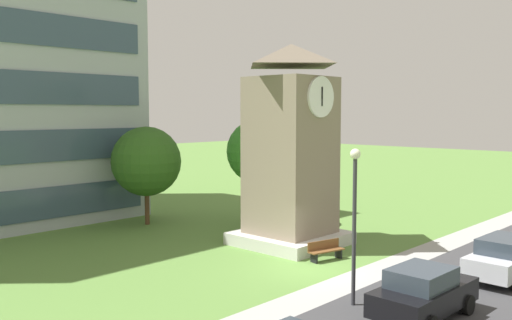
{
  "coord_description": "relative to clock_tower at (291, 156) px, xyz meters",
  "views": [
    {
      "loc": [
        -18.49,
        -14.16,
        6.66
      ],
      "look_at": [
        1.47,
        4.55,
        4.31
      ],
      "focal_mm": 39.0,
      "sensor_mm": 36.0,
      "label": 1
    }
  ],
  "objects": [
    {
      "name": "ground_plane",
      "position": [
        -2.95,
        -3.54,
        -4.47
      ],
      "size": [
        160.0,
        160.0,
        0.0
      ],
      "primitive_type": "plane",
      "color": "#567F38"
    },
    {
      "name": "street_lamp",
      "position": [
        -5.44,
        -7.33,
        -1.06
      ],
      "size": [
        0.36,
        0.36,
        5.44
      ],
      "color": "#333338",
      "rests_on": "ground"
    },
    {
      "name": "tree_streetside",
      "position": [
        -2.01,
        9.4,
        -0.7
      ],
      "size": [
        4.13,
        4.13,
        5.84
      ],
      "color": "#513823",
      "rests_on": "ground"
    },
    {
      "name": "tree_by_building",
      "position": [
        2.57,
        4.56,
        -0.11
      ],
      "size": [
        3.83,
        3.83,
        6.28
      ],
      "color": "#513823",
      "rests_on": "ground"
    },
    {
      "name": "parked_car_black",
      "position": [
        -4.95,
        -9.67,
        -3.61
      ],
      "size": [
        4.23,
        2.1,
        1.69
      ],
      "color": "black",
      "rests_on": "ground"
    },
    {
      "name": "parked_car_silver",
      "position": [
        1.45,
        -10.08,
        -3.6
      ],
      "size": [
        4.79,
        2.07,
        1.69
      ],
      "color": "silver",
      "rests_on": "ground"
    },
    {
      "name": "park_bench",
      "position": [
        -1.33,
        -3.16,
        -4.01
      ],
      "size": [
        1.86,
        0.9,
        0.88
      ],
      "color": "brown",
      "rests_on": "ground"
    },
    {
      "name": "kerb_strip",
      "position": [
        -2.95,
        -5.76,
        -4.46
      ],
      "size": [
        120.0,
        1.6,
        0.01
      ],
      "primitive_type": "cube",
      "color": "#9E9E99",
      "rests_on": "ground"
    },
    {
      "name": "street_asphalt",
      "position": [
        -2.95,
        -10.16,
        -4.46
      ],
      "size": [
        120.0,
        7.2,
        0.01
      ],
      "primitive_type": "cube",
      "color": "#38383A",
      "rests_on": "ground"
    },
    {
      "name": "clock_tower",
      "position": [
        0.0,
        0.0,
        0.0
      ],
      "size": [
        4.8,
        4.8,
        10.03
      ],
      "color": "gray",
      "rests_on": "ground"
    }
  ]
}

